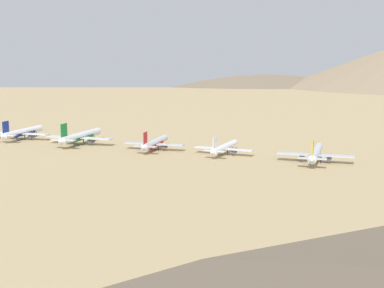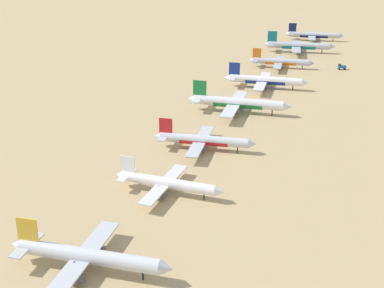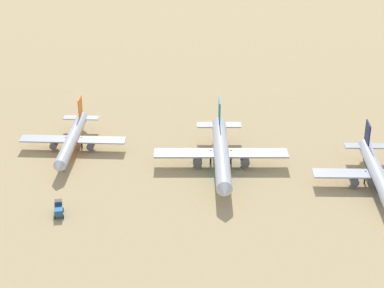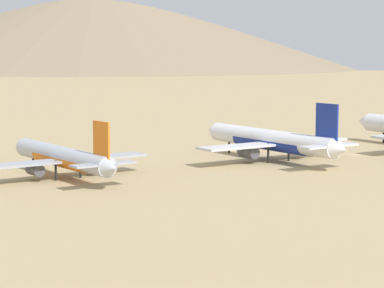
% 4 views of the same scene
% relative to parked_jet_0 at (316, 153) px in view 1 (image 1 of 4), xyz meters
% --- Properties ---
extents(ground_plane, '(2127.54, 2127.54, 0.00)m').
position_rel_parked_jet_0_xyz_m(ground_plane, '(33.85, 173.18, -4.90)').
color(ground_plane, tan).
extents(parked_jet_0, '(50.45, 41.03, 14.54)m').
position_rel_parked_jet_0_xyz_m(parked_jet_0, '(0.00, 0.00, 0.00)').
color(parked_jet_0, silver).
rests_on(parked_jet_0, ground).
extents(parked_jet_1, '(43.21, 35.34, 12.50)m').
position_rel_parked_jet_0_xyz_m(parked_jet_1, '(11.63, 51.86, -0.74)').
color(parked_jet_1, white).
rests_on(parked_jet_1, ground).
extents(parked_jet_2, '(46.03, 37.34, 13.29)m').
position_rel_parked_jet_0_xyz_m(parked_jet_2, '(17.66, 95.92, -0.48)').
color(parked_jet_2, silver).
rests_on(parked_jet_2, ground).
extents(parked_jet_3, '(55.43, 45.08, 15.98)m').
position_rel_parked_jet_0_xyz_m(parked_jet_3, '(26.87, 149.00, 0.42)').
color(parked_jet_3, silver).
rests_on(parked_jet_3, ground).
extents(parked_jet_4, '(50.79, 41.27, 14.65)m').
position_rel_parked_jet_0_xyz_m(parked_jet_4, '(38.14, 197.23, -0.02)').
color(parked_jet_4, white).
rests_on(parked_jet_4, ground).
extents(desert_hill_0, '(629.53, 629.53, 122.27)m').
position_rel_parked_jet_0_xyz_m(desert_hill_0, '(964.10, 150.70, 56.24)').
color(desert_hill_0, '#70604C').
rests_on(desert_hill_0, ground).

